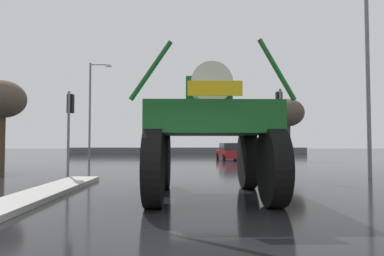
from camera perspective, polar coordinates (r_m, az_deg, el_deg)
ground_plane at (r=23.76m, az=-0.45°, el=-6.27°), size 120.00×120.00×0.00m
median_island at (r=10.21m, az=-26.28°, el=-10.75°), size 1.22×10.41×0.15m
oversize_sprayer at (r=10.01m, az=2.89°, el=-0.29°), size 4.11×5.40×4.16m
sedan_ahead at (r=30.64m, az=6.44°, el=-4.05°), size 2.24×4.26×1.52m
traffic_signal_near_left at (r=15.96m, az=-20.01°, el=2.08°), size 0.24×0.54×3.85m
traffic_signal_near_right at (r=15.68m, az=14.62°, el=2.44°), size 0.24×0.54×3.98m
streetlight_near_right at (r=17.58m, az=27.96°, el=9.14°), size 1.69×0.24×9.20m
streetlight_far_left at (r=32.31m, az=-16.69°, el=3.61°), size 2.02×0.24×8.92m
bare_tree_left at (r=22.98m, az=-29.41°, el=4.15°), size 2.62×2.62×5.27m
bare_tree_right at (r=31.83m, az=15.94°, el=2.40°), size 2.95×2.95×5.54m
roadside_barrier at (r=43.37m, az=-0.71°, el=-3.93°), size 30.88×0.24×0.90m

